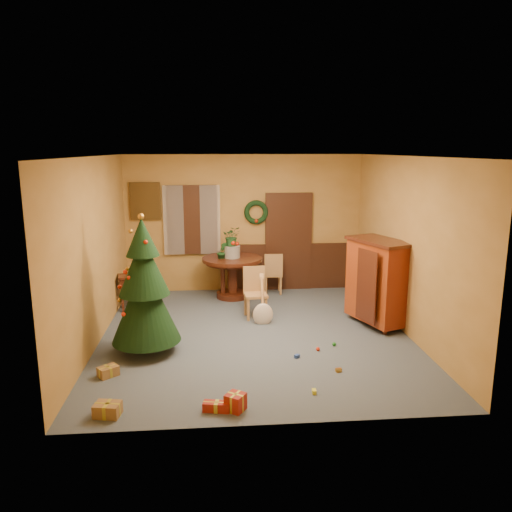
{
  "coord_description": "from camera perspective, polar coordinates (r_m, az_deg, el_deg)",
  "views": [
    {
      "loc": [
        -0.66,
        -7.76,
        3.02
      ],
      "look_at": [
        0.05,
        0.4,
        1.25
      ],
      "focal_mm": 35.0,
      "sensor_mm": 36.0,
      "label": 1
    }
  ],
  "objects": [
    {
      "name": "toy_b",
      "position": [
        7.99,
        8.92,
        -9.92
      ],
      "size": [
        0.06,
        0.06,
        0.06
      ],
      "primitive_type": "sphere",
      "color": "#227F23",
      "rests_on": "floor"
    },
    {
      "name": "christmas_tree",
      "position": [
        7.54,
        -12.63,
        -3.6
      ],
      "size": [
        1.02,
        1.02,
        2.11
      ],
      "color": "#382111",
      "rests_on": "floor"
    },
    {
      "name": "toy_e",
      "position": [
        7.15,
        9.41,
        -12.74
      ],
      "size": [
        0.09,
        0.07,
        0.05
      ],
      "primitive_type": "cube",
      "rotation": [
        0.0,
        0.0,
        0.27
      ],
      "color": "#C1872D",
      "rests_on": "floor"
    },
    {
      "name": "gift_b",
      "position": [
        6.1,
        -2.36,
        -16.34
      ],
      "size": [
        0.28,
        0.28,
        0.21
      ],
      "color": "maroon",
      "rests_on": "floor"
    },
    {
      "name": "chair_near",
      "position": [
        9.09,
        -0.13,
        -3.94
      ],
      "size": [
        0.43,
        0.43,
        0.92
      ],
      "color": "#99653D",
      "rests_on": "floor"
    },
    {
      "name": "sideboard",
      "position": [
        8.83,
        13.78,
        -2.65
      ],
      "size": [
        1.0,
        1.32,
        1.51
      ],
      "color": "#571009",
      "rests_on": "floor"
    },
    {
      "name": "guitar",
      "position": [
        8.71,
        0.8,
        -5.15
      ],
      "size": [
        0.46,
        0.6,
        0.82
      ],
      "primitive_type": null,
      "rotation": [
        -0.49,
        0.0,
        0.21
      ],
      "color": "beige",
      "rests_on": "floor"
    },
    {
      "name": "toy_c",
      "position": [
        6.54,
        6.66,
        -15.13
      ],
      "size": [
        0.06,
        0.08,
        0.05
      ],
      "primitive_type": "cube",
      "rotation": [
        0.0,
        0.0,
        1.48
      ],
      "color": "yellow",
      "rests_on": "floor"
    },
    {
      "name": "writing_desk",
      "position": [
        9.77,
        -13.22,
        -3.01
      ],
      "size": [
        0.82,
        0.52,
        0.67
      ],
      "color": "black",
      "rests_on": "floor"
    },
    {
      "name": "gift_a",
      "position": [
        6.24,
        -16.61,
        -16.47
      ],
      "size": [
        0.32,
        0.26,
        0.16
      ],
      "color": "brown",
      "rests_on": "floor"
    },
    {
      "name": "plant_stand",
      "position": [
        10.2,
        -3.82,
        -2.23
      ],
      "size": [
        0.3,
        0.3,
        0.77
      ],
      "color": "black",
      "rests_on": "floor"
    },
    {
      "name": "room_envelope",
      "position": [
        10.67,
        -0.23,
        1.93
      ],
      "size": [
        5.5,
        5.5,
        5.5
      ],
      "color": "#394153",
      "rests_on": "ground"
    },
    {
      "name": "stand_plant",
      "position": [
        10.09,
        -3.86,
        0.49
      ],
      "size": [
        0.24,
        0.2,
        0.41
      ],
      "primitive_type": "imported",
      "rotation": [
        0.0,
        0.0,
        0.11
      ],
      "color": "#19471E",
      "rests_on": "plant_stand"
    },
    {
      "name": "gift_c",
      "position": [
        7.2,
        -16.54,
        -12.53
      ],
      "size": [
        0.31,
        0.3,
        0.14
      ],
      "color": "brown",
      "rests_on": "floor"
    },
    {
      "name": "chair_far",
      "position": [
        10.49,
        1.97,
        -1.85
      ],
      "size": [
        0.39,
        0.39,
        0.88
      ],
      "color": "#99653D",
      "rests_on": "floor"
    },
    {
      "name": "dining_table",
      "position": [
        10.21,
        -2.73,
        -1.57
      ],
      "size": [
        1.22,
        1.22,
        0.84
      ],
      "color": "black",
      "rests_on": "floor"
    },
    {
      "name": "toy_d",
      "position": [
        7.77,
        7.09,
        -10.5
      ],
      "size": [
        0.06,
        0.06,
        0.06
      ],
      "primitive_type": "sphere",
      "color": "red",
      "rests_on": "floor"
    },
    {
      "name": "toy_a",
      "position": [
        7.5,
        4.69,
        -11.35
      ],
      "size": [
        0.09,
        0.09,
        0.05
      ],
      "primitive_type": "cube",
      "rotation": [
        0.0,
        0.0,
        0.73
      ],
      "color": "#23439B",
      "rests_on": "floor"
    },
    {
      "name": "centerpiece_plant",
      "position": [
        10.07,
        -2.77,
        2.27
      ],
      "size": [
        0.36,
        0.31,
        0.4
      ],
      "primitive_type": "imported",
      "color": "#1E4C23",
      "rests_on": "urn"
    },
    {
      "name": "urn",
      "position": [
        10.13,
        -2.75,
        0.48
      ],
      "size": [
        0.33,
        0.33,
        0.24
      ],
      "primitive_type": "cylinder",
      "color": "slate",
      "rests_on": "dining_table"
    },
    {
      "name": "gift_d",
      "position": [
        6.12,
        -4.53,
        -16.78
      ],
      "size": [
        0.33,
        0.19,
        0.11
      ],
      "color": "maroon",
      "rests_on": "floor"
    }
  ]
}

